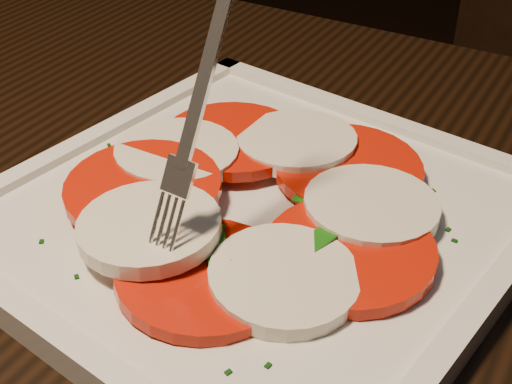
% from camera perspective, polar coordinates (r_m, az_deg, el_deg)
% --- Properties ---
extents(plate, '(0.36, 0.36, 0.01)m').
position_cam_1_polar(plate, '(0.46, 0.00, -2.29)').
color(plate, white).
rests_on(plate, table).
extents(caprese_salad, '(0.26, 0.26, 0.03)m').
position_cam_1_polar(caprese_salad, '(0.45, -0.01, -0.54)').
color(caprese_salad, red).
rests_on(caprese_salad, plate).
extents(fork, '(0.04, 0.09, 0.15)m').
position_cam_1_polar(fork, '(0.39, -3.63, 7.91)').
color(fork, white).
rests_on(fork, caprese_salad).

